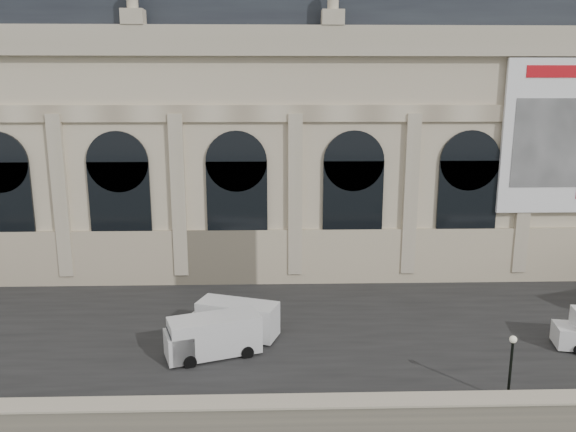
% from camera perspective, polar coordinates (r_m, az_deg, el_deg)
% --- Properties ---
extents(quay, '(160.00, 70.00, 6.00)m').
position_cam_1_polar(quay, '(63.83, -0.68, -5.48)').
color(quay, gray).
rests_on(quay, ground).
extents(street, '(160.00, 24.00, 0.06)m').
position_cam_1_polar(street, '(43.10, -0.21, -10.39)').
color(street, '#2D2D2D').
rests_on(street, quay).
extents(parapet, '(160.00, 1.40, 1.21)m').
position_cam_1_polar(parapet, '(30.91, 0.44, -19.17)').
color(parapet, gray).
rests_on(parapet, quay).
extents(museum, '(69.00, 18.70, 29.10)m').
position_cam_1_polar(museum, '(56.80, -6.78, 9.39)').
color(museum, beige).
rests_on(museum, quay).
extents(van_b, '(6.44, 4.10, 2.69)m').
position_cam_1_polar(van_b, '(37.34, -8.04, -12.06)').
color(van_b, silver).
rests_on(van_b, quay).
extents(van_c, '(6.13, 3.90, 2.56)m').
position_cam_1_polar(van_c, '(40.02, -5.60, -10.35)').
color(van_c, silver).
rests_on(van_c, quay).
extents(lamp_right, '(0.40, 0.40, 3.95)m').
position_cam_1_polar(lamp_right, '(34.11, 21.66, -14.29)').
color(lamp_right, black).
rests_on(lamp_right, quay).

